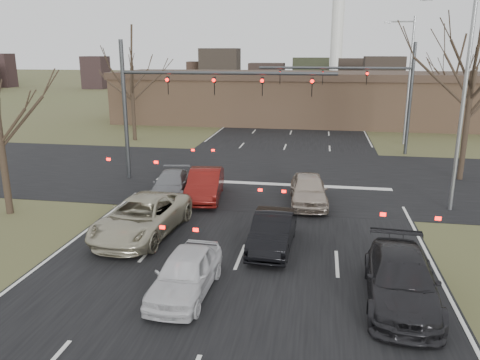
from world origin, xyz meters
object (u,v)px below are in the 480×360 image
object	(u,v)px
mast_arm_far	(371,85)
car_silver_suv	(142,217)
car_charcoal_sedan	(401,280)
car_grey_ahead	(171,184)
streetlight_right_near	(460,92)
mast_arm_near	(179,93)
car_silver_ahead	(308,190)
car_red_ahead	(205,184)
streetlight_right_far	(407,75)
car_black_hatch	(273,231)
car_white_sedan	(186,273)
building	(315,98)

from	to	relation	value
mast_arm_far	car_silver_suv	size ratio (longest dim) A/B	1.97
car_charcoal_sedan	car_grey_ahead	world-z (taller)	car_charcoal_sedan
streetlight_right_near	car_silver_suv	xyz separation A→B (m)	(-13.16, -5.52, -4.80)
mast_arm_near	car_silver_ahead	size ratio (longest dim) A/B	2.76
car_red_ahead	car_silver_ahead	size ratio (longest dim) A/B	1.04
car_charcoal_sedan	car_red_ahead	distance (m)	12.30
streetlight_right_far	car_black_hatch	bearing A→B (deg)	-109.76
mast_arm_near	car_black_hatch	world-z (taller)	mast_arm_near
mast_arm_near	car_silver_suv	distance (m)	9.58
streetlight_right_far	car_silver_suv	distance (m)	26.78
streetlight_right_far	car_white_sedan	bearing A→B (deg)	-111.40
mast_arm_near	car_silver_suv	size ratio (longest dim) A/B	2.15
car_white_sedan	car_grey_ahead	bearing A→B (deg)	112.21
streetlight_right_far	car_red_ahead	size ratio (longest dim) A/B	2.18
car_white_sedan	streetlight_right_far	bearing A→B (deg)	70.47
mast_arm_far	car_black_hatch	world-z (taller)	mast_arm_far
mast_arm_far	car_white_sedan	world-z (taller)	mast_arm_far
car_silver_suv	mast_arm_near	bearing A→B (deg)	100.53
streetlight_right_near	car_black_hatch	bearing A→B (deg)	-142.55
mast_arm_near	car_white_sedan	bearing A→B (deg)	-72.74
car_silver_suv	car_black_hatch	size ratio (longest dim) A/B	1.34
mast_arm_near	car_white_sedan	world-z (taller)	mast_arm_near
building	mast_arm_near	size ratio (longest dim) A/B	3.50
mast_arm_far	car_silver_ahead	bearing A→B (deg)	-106.49
car_grey_ahead	mast_arm_far	bearing A→B (deg)	41.70
building	car_black_hatch	world-z (taller)	building
mast_arm_far	car_black_hatch	bearing A→B (deg)	-105.08
mast_arm_far	streetlight_right_far	xyz separation A→B (m)	(3.14, 4.00, 0.57)
car_grey_ahead	car_silver_ahead	world-z (taller)	car_silver_ahead
streetlight_right_far	car_grey_ahead	xyz separation A→B (m)	(-14.21, -17.02, -4.97)
streetlight_right_near	streetlight_right_far	distance (m)	17.01
car_charcoal_sedan	mast_arm_near	bearing A→B (deg)	133.86
car_silver_suv	car_silver_ahead	world-z (taller)	car_silver_suv
car_charcoal_sedan	car_red_ahead	bearing A→B (deg)	135.74
car_black_hatch	car_grey_ahead	distance (m)	8.40
streetlight_right_near	car_white_sedan	distance (m)	14.93
car_charcoal_sedan	car_grey_ahead	xyz separation A→B (m)	(-10.17, 9.30, -0.11)
mast_arm_far	car_white_sedan	size ratio (longest dim) A/B	2.76
car_white_sedan	car_black_hatch	xyz separation A→B (m)	(2.31, 3.98, 0.01)
car_black_hatch	car_silver_suv	bearing A→B (deg)	177.78
car_red_ahead	car_white_sedan	bearing A→B (deg)	-86.82
car_black_hatch	car_red_ahead	distance (m)	7.00
mast_arm_near	car_silver_ahead	world-z (taller)	mast_arm_near
mast_arm_far	car_grey_ahead	size ratio (longest dim) A/B	2.61
car_silver_suv	car_black_hatch	distance (m)	5.44
car_silver_ahead	car_black_hatch	bearing A→B (deg)	-106.24
car_grey_ahead	car_red_ahead	xyz separation A→B (m)	(1.89, -0.21, 0.14)
mast_arm_far	car_red_ahead	bearing A→B (deg)	-124.75
car_red_ahead	building	bearing A→B (deg)	72.71
mast_arm_far	car_red_ahead	xyz separation A→B (m)	(-9.18, -13.24, -4.26)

